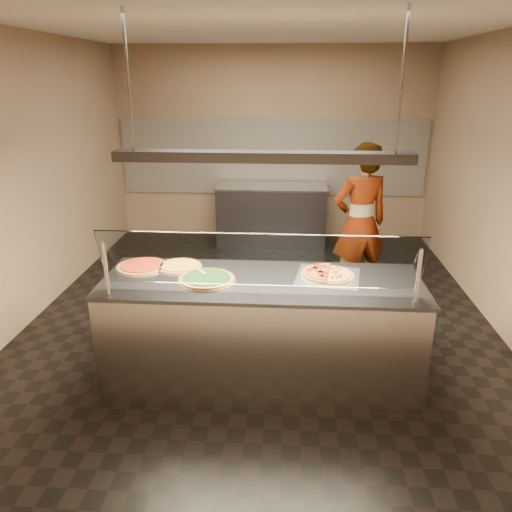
# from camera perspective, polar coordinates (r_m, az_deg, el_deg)

# --- Properties ---
(ground) EXTENTS (5.00, 6.00, 0.02)m
(ground) POSITION_cam_1_polar(r_m,az_deg,el_deg) (5.72, 0.59, -6.50)
(ground) COLOR black
(ground) RESTS_ON ground
(ceiling) EXTENTS (5.00, 6.00, 0.02)m
(ceiling) POSITION_cam_1_polar(r_m,az_deg,el_deg) (5.15, 0.72, 25.21)
(ceiling) COLOR silver
(ceiling) RESTS_ON wall_back
(wall_back) EXTENTS (5.00, 0.02, 3.00)m
(wall_back) POSITION_cam_1_polar(r_m,az_deg,el_deg) (8.20, 1.90, 12.63)
(wall_back) COLOR #9D8565
(wall_back) RESTS_ON ground
(wall_front) EXTENTS (5.00, 0.02, 3.00)m
(wall_front) POSITION_cam_1_polar(r_m,az_deg,el_deg) (2.36, -3.62, -5.99)
(wall_front) COLOR #9D8565
(wall_front) RESTS_ON ground
(wall_left) EXTENTS (0.02, 6.00, 3.00)m
(wall_left) POSITION_cam_1_polar(r_m,az_deg,el_deg) (5.93, -24.63, 8.06)
(wall_left) COLOR #9D8565
(wall_left) RESTS_ON ground
(wall_right) EXTENTS (0.02, 6.00, 3.00)m
(wall_right) POSITION_cam_1_polar(r_m,az_deg,el_deg) (5.67, 27.09, 7.23)
(wall_right) COLOR #9D8565
(wall_right) RESTS_ON ground
(tile_band) EXTENTS (4.90, 0.02, 1.20)m
(tile_band) POSITION_cam_1_polar(r_m,az_deg,el_deg) (8.20, 1.88, 11.21)
(tile_band) COLOR silver
(tile_band) RESTS_ON wall_back
(serving_counter) EXTENTS (2.67, 0.94, 0.93)m
(serving_counter) POSITION_cam_1_polar(r_m,az_deg,el_deg) (4.36, 0.65, -8.38)
(serving_counter) COLOR #B7B7BC
(serving_counter) RESTS_ON ground
(sneeze_guard) EXTENTS (2.43, 0.18, 0.54)m
(sneeze_guard) POSITION_cam_1_polar(r_m,az_deg,el_deg) (3.74, 0.38, -0.57)
(sneeze_guard) COLOR #B7B7BC
(sneeze_guard) RESTS_ON serving_counter
(perforated_tray) EXTENTS (0.59, 0.59, 0.01)m
(perforated_tray) POSITION_cam_1_polar(r_m,az_deg,el_deg) (4.27, 8.20, -2.28)
(perforated_tray) COLOR silver
(perforated_tray) RESTS_ON serving_counter
(half_pizza_pepperoni) EXTENTS (0.28, 0.46, 0.05)m
(half_pizza_pepperoni) POSITION_cam_1_polar(r_m,az_deg,el_deg) (4.25, 6.82, -1.90)
(half_pizza_pepperoni) COLOR #946225
(half_pizza_pepperoni) RESTS_ON perforated_tray
(half_pizza_sausage) EXTENTS (0.28, 0.46, 0.04)m
(half_pizza_sausage) POSITION_cam_1_polar(r_m,az_deg,el_deg) (4.27, 9.60, -2.05)
(half_pizza_sausage) COLOR #946225
(half_pizza_sausage) RESTS_ON perforated_tray
(pizza_spinach) EXTENTS (0.49, 0.49, 0.03)m
(pizza_spinach) POSITION_cam_1_polar(r_m,az_deg,el_deg) (4.17, -5.66, -2.57)
(pizza_spinach) COLOR silver
(pizza_spinach) RESTS_ON serving_counter
(pizza_cheese) EXTENTS (0.42, 0.42, 0.03)m
(pizza_cheese) POSITION_cam_1_polar(r_m,az_deg,el_deg) (4.48, -8.75, -1.13)
(pizza_cheese) COLOR silver
(pizza_cheese) RESTS_ON serving_counter
(pizza_tomato) EXTENTS (0.46, 0.46, 0.03)m
(pizza_tomato) POSITION_cam_1_polar(r_m,az_deg,el_deg) (4.54, -12.89, -1.12)
(pizza_tomato) COLOR silver
(pizza_tomato) RESTS_ON serving_counter
(pizza_spatula) EXTENTS (0.27, 0.18, 0.02)m
(pizza_spatula) POSITION_cam_1_polar(r_m,az_deg,el_deg) (4.26, -5.47, -1.86)
(pizza_spatula) COLOR #B7B7BC
(pizza_spatula) RESTS_ON pizza_spinach
(prep_table) EXTENTS (1.72, 0.74, 0.93)m
(prep_table) POSITION_cam_1_polar(r_m,az_deg,el_deg) (7.95, 1.78, 4.79)
(prep_table) COLOR #404046
(prep_table) RESTS_ON ground
(worker) EXTENTS (0.79, 0.64, 1.86)m
(worker) POSITION_cam_1_polar(r_m,az_deg,el_deg) (5.89, 11.78, 3.66)
(worker) COLOR #454149
(worker) RESTS_ON ground
(heat_lamp_housing) EXTENTS (2.30, 0.18, 0.08)m
(heat_lamp_housing) POSITION_cam_1_polar(r_m,az_deg,el_deg) (3.89, 0.73, 11.28)
(heat_lamp_housing) COLOR #404046
(heat_lamp_housing) RESTS_ON ceiling
(lamp_rod_left) EXTENTS (0.02, 0.02, 1.01)m
(lamp_rod_left) POSITION_cam_1_polar(r_m,az_deg,el_deg) (4.02, -14.42, 18.78)
(lamp_rod_left) COLOR #B7B7BC
(lamp_rod_left) RESTS_ON ceiling
(lamp_rod_right) EXTENTS (0.02, 0.02, 1.01)m
(lamp_rod_right) POSITION_cam_1_polar(r_m,az_deg,el_deg) (3.92, 16.37, 18.60)
(lamp_rod_right) COLOR #B7B7BC
(lamp_rod_right) RESTS_ON ceiling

